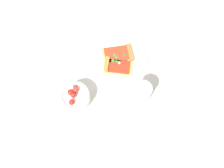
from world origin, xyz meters
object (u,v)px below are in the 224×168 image
object	(u,v)px
pizza_slice_far	(119,54)
plate	(119,63)
pizza_slice_near	(116,66)
soda_glass	(141,94)
salad_bowl	(76,97)

from	to	relation	value
pizza_slice_far	plate	bearing A→B (deg)	172.53
pizza_slice_near	soda_glass	size ratio (longest dim) A/B	1.19
salad_bowl	soda_glass	distance (m)	0.28
plate	pizza_slice_near	size ratio (longest dim) A/B	1.96
pizza_slice_far	soda_glass	world-z (taller)	soda_glass
pizza_slice_near	salad_bowl	world-z (taller)	salad_bowl
pizza_slice_near	plate	bearing A→B (deg)	-35.20
pizza_slice_far	soda_glass	bearing A→B (deg)	-161.07
plate	salad_bowl	size ratio (longest dim) A/B	2.22
pizza_slice_near	pizza_slice_far	world-z (taller)	pizza_slice_near
pizza_slice_far	soda_glass	xyz separation A→B (m)	(-0.23, -0.08, 0.04)
plate	soda_glass	size ratio (longest dim) A/B	2.33
plate	salad_bowl	distance (m)	0.27
salad_bowl	pizza_slice_near	bearing A→B (deg)	-49.64
pizza_slice_near	salad_bowl	xyz separation A→B (m)	(-0.16, 0.18, 0.02)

